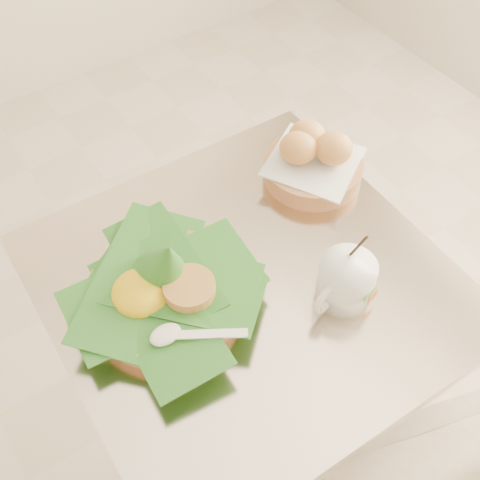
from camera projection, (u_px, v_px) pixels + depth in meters
floor at (214, 457)px, 1.65m from camera, size 3.60×3.60×0.00m
cafe_table at (246, 340)px, 1.28m from camera, size 0.71×0.71×0.75m
rice_basket at (163, 288)px, 1.04m from camera, size 0.34×0.34×0.17m
bread_basket at (313, 159)px, 1.24m from camera, size 0.24×0.24×0.11m
coffee_mug at (345, 281)px, 1.05m from camera, size 0.14×0.10×0.17m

